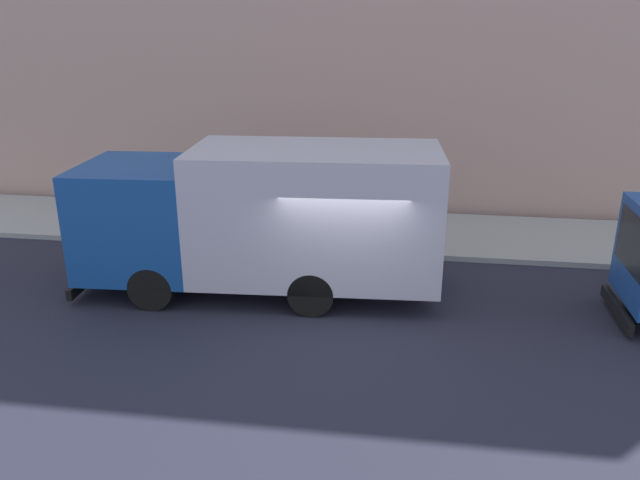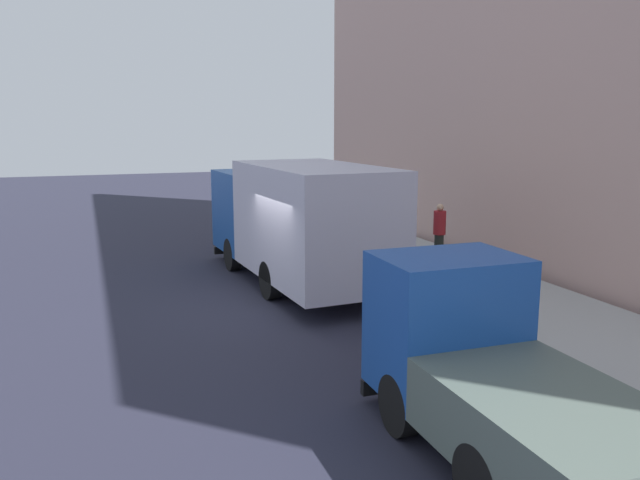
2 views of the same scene
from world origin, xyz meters
TOP-DOWN VIEW (x-y plane):
  - ground at (0.00, 0.00)m, footprint 80.00×80.00m
  - sidewalk at (4.79, 0.00)m, footprint 3.59×30.00m
  - large_utility_truck at (0.69, 1.83)m, footprint 3.04×7.81m
  - pedestrian_walking at (4.97, 1.93)m, footprint 0.45×0.45m
  - street_sign_post at (3.29, 0.77)m, footprint 0.44×0.08m

SIDE VIEW (x-z plane):
  - ground at x=0.00m, z-range 0.00..0.00m
  - sidewalk at x=4.79m, z-range 0.00..0.14m
  - pedestrian_walking at x=4.97m, z-range 0.19..1.97m
  - street_sign_post at x=3.29m, z-range 0.36..2.71m
  - large_utility_truck at x=0.69m, z-range 0.15..3.33m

